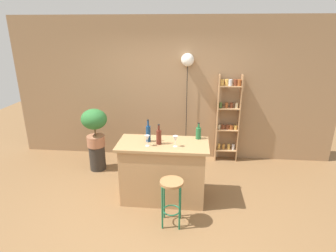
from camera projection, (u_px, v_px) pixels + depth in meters
name	position (u px, v px, depth m)	size (l,w,h in m)	color
ground	(161.00, 209.00, 4.18)	(12.00, 12.00, 0.00)	brown
back_wall	(172.00, 90.00, 5.56)	(6.40, 0.10, 2.80)	#997551
kitchen_counter	(163.00, 171.00, 4.31)	(1.36, 0.65, 0.94)	tan
bar_stool	(172.00, 193.00, 3.71)	(0.31, 0.31, 0.66)	#196642
spice_shelf	(228.00, 116.00, 5.46)	(0.44, 0.17, 1.74)	tan
plant_stool	(97.00, 157.00, 5.31)	(0.30, 0.30, 0.48)	#2D2823
potted_plant	(94.00, 124.00, 5.09)	(0.47, 0.42, 0.71)	#A86B4C
bottle_sauce_amber	(198.00, 133.00, 4.29)	(0.08, 0.08, 0.26)	#236638
bottle_spirits_clear	(159.00, 137.00, 4.09)	(0.08, 0.08, 0.31)	#5B2319
bottle_wine_red	(148.00, 133.00, 4.17)	(0.07, 0.07, 0.35)	navy
wine_glass_left	(175.00, 139.00, 4.00)	(0.07, 0.07, 0.16)	silver
wine_glass_center	(147.00, 138.00, 4.02)	(0.07, 0.07, 0.16)	silver
pendant_globe_light	(188.00, 61.00, 5.24)	(0.25, 0.25, 2.12)	black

